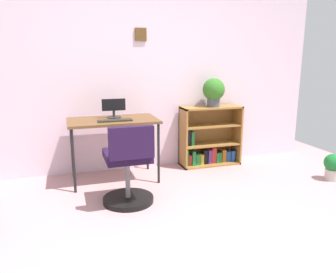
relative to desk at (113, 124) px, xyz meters
name	(u,v)px	position (x,y,z in m)	size (l,w,h in m)	color
ground_plane	(189,252)	(0.30, -1.72, -0.69)	(6.24, 6.24, 0.00)	#B4888A
wall_back	(130,80)	(0.30, 0.43, 0.49)	(5.20, 0.12, 2.35)	silver
desk	(113,124)	(0.00, 0.00, 0.00)	(1.04, 0.61, 0.75)	brown
monitor	(114,108)	(0.03, 0.10, 0.17)	(0.28, 0.17, 0.23)	#262628
keyboard	(115,120)	(0.01, -0.13, 0.07)	(0.39, 0.11, 0.02)	#2A271D
office_chair	(128,169)	(0.03, -0.74, -0.32)	(0.52, 0.55, 0.84)	black
bookshelf_low	(208,139)	(1.34, 0.23, -0.33)	(0.83, 0.30, 0.81)	olive
potted_plant_on_shelf	(214,91)	(1.37, 0.18, 0.34)	(0.30, 0.30, 0.38)	#474C51
potted_plant_floor	(333,166)	(2.52, -0.80, -0.51)	(0.21, 0.21, 0.33)	#B7B2A8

